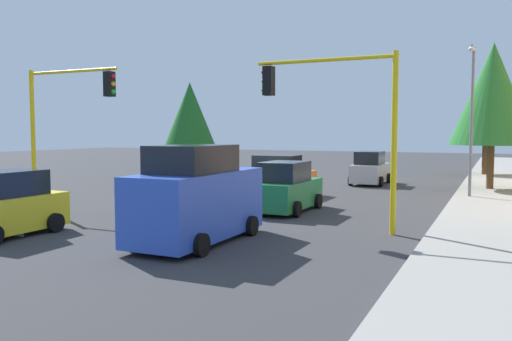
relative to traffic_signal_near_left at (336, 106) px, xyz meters
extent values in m
plane|color=#353538|center=(-6.00, -5.68, -3.94)|extent=(120.00, 120.00, 0.00)
cube|color=gray|center=(-11.00, 4.82, -3.87)|extent=(80.00, 4.00, 0.15)
cone|color=silver|center=(5.00, -8.68, -3.94)|extent=(0.01, 1.10, 1.10)
cylinder|color=yellow|center=(0.00, 1.82, -1.16)|extent=(0.18, 0.18, 5.56)
cylinder|color=yellow|center=(0.00, -0.43, 1.47)|extent=(0.12, 4.50, 0.12)
cube|color=black|center=(0.00, -2.32, 0.89)|extent=(0.36, 0.32, 0.96)
sphere|color=red|center=(0.00, -2.50, 1.19)|extent=(0.18, 0.18, 0.18)
sphere|color=yellow|center=(0.00, -2.50, 0.89)|extent=(0.18, 0.18, 0.18)
sphere|color=green|center=(0.00, -2.50, 0.59)|extent=(0.18, 0.18, 0.18)
cylinder|color=yellow|center=(0.00, -13.18, -1.08)|extent=(0.18, 0.18, 5.71)
cylinder|color=yellow|center=(0.00, -10.93, 1.62)|extent=(0.12, 4.50, 0.12)
cube|color=black|center=(0.00, -9.04, 1.04)|extent=(0.36, 0.32, 0.96)
sphere|color=red|center=(0.00, -8.86, 1.34)|extent=(0.18, 0.18, 0.18)
sphere|color=yellow|center=(0.00, -8.86, 1.04)|extent=(0.18, 0.18, 0.18)
sphere|color=green|center=(0.00, -8.86, 0.74)|extent=(0.18, 0.18, 0.18)
cylinder|color=slate|center=(-10.00, 3.52, -0.44)|extent=(0.14, 0.14, 7.00)
cylinder|color=slate|center=(-9.10, 3.52, 2.86)|extent=(1.80, 0.10, 0.10)
ellipsoid|color=silver|center=(-8.20, 3.52, 2.71)|extent=(0.56, 0.28, 0.20)
cylinder|color=brown|center=(-18.00, -16.68, -2.76)|extent=(0.36, 0.36, 2.36)
cone|color=#1E6023|center=(-18.00, -16.68, 0.59)|extent=(3.78, 3.78, 4.73)
cylinder|color=brown|center=(-14.00, 4.32, -2.61)|extent=(0.36, 0.36, 2.66)
cone|color=#28752D|center=(-14.00, 4.32, 1.17)|extent=(4.25, 4.25, 5.31)
cylinder|color=brown|center=(-24.00, 3.82, -2.73)|extent=(0.36, 0.36, 2.42)
cone|color=#28752D|center=(-24.00, 3.82, 0.69)|extent=(3.86, 3.86, 4.83)
cube|color=blue|center=(3.41, -3.05, -2.85)|extent=(4.80, 1.90, 1.85)
cube|color=black|center=(3.65, -3.05, -1.55)|extent=(2.50, 1.67, 0.76)
cylinder|color=black|center=(1.93, -4.06, -3.64)|extent=(0.60, 0.20, 0.60)
cylinder|color=black|center=(1.93, -2.04, -3.64)|extent=(0.60, 0.20, 0.60)
cylinder|color=black|center=(4.90, -4.06, -3.64)|extent=(0.60, 0.20, 0.60)
cylinder|color=black|center=(4.90, -2.04, -3.64)|extent=(0.60, 0.20, 0.60)
cube|color=orange|center=(-8.00, -5.54, -3.25)|extent=(1.78, 4.03, 1.05)
cube|color=black|center=(-8.00, -5.34, -2.35)|extent=(1.57, 2.09, 0.76)
cylinder|color=black|center=(-7.05, -6.79, -3.64)|extent=(0.20, 0.60, 0.60)
cylinder|color=black|center=(-8.95, -6.79, -3.64)|extent=(0.20, 0.60, 0.60)
cylinder|color=black|center=(-7.05, -4.29, -3.64)|extent=(0.20, 0.60, 0.60)
cylinder|color=black|center=(-8.95, -4.29, -3.64)|extent=(0.20, 0.60, 0.60)
cube|color=yellow|center=(5.17, -8.75, -3.25)|extent=(3.62, 1.69, 1.05)
cube|color=black|center=(4.99, -8.75, -2.35)|extent=(1.88, 1.48, 0.76)
cylinder|color=black|center=(4.05, -7.84, -3.64)|extent=(0.60, 0.20, 0.60)
cylinder|color=black|center=(4.05, -9.65, -3.64)|extent=(0.60, 0.20, 0.60)
cube|color=white|center=(-3.42, -8.23, -3.25)|extent=(3.94, 1.64, 1.05)
cube|color=black|center=(-3.62, -8.23, -2.35)|extent=(2.05, 1.44, 0.76)
cylinder|color=black|center=(-2.20, -7.35, -3.64)|extent=(0.60, 0.20, 0.60)
cylinder|color=black|center=(-2.20, -9.11, -3.64)|extent=(0.60, 0.20, 0.60)
cylinder|color=black|center=(-4.64, -7.35, -3.64)|extent=(0.60, 0.20, 0.60)
cylinder|color=black|center=(-4.64, -9.11, -3.64)|extent=(0.60, 0.20, 0.60)
cube|color=#B2B5BA|center=(-15.04, -2.24, -3.25)|extent=(3.73, 1.64, 1.05)
cube|color=black|center=(-14.85, -2.24, -2.35)|extent=(1.94, 1.44, 0.76)
cylinder|color=black|center=(-16.20, -3.12, -3.64)|extent=(0.60, 0.20, 0.60)
cylinder|color=black|center=(-16.20, -1.36, -3.64)|extent=(0.60, 0.20, 0.60)
cylinder|color=black|center=(-13.89, -3.12, -3.64)|extent=(0.60, 0.20, 0.60)
cylinder|color=black|center=(-13.89, -1.36, -3.64)|extent=(0.60, 0.20, 0.60)
cube|color=#1E7238|center=(-3.07, -2.89, -3.25)|extent=(4.01, 1.71, 1.05)
cube|color=black|center=(-2.87, -2.89, -2.35)|extent=(2.09, 1.50, 0.76)
cylinder|color=black|center=(-4.31, -3.80, -3.64)|extent=(0.60, 0.20, 0.60)
cylinder|color=black|center=(-4.31, -1.98, -3.64)|extent=(0.60, 0.20, 0.60)
cylinder|color=black|center=(-1.83, -3.80, -3.64)|extent=(0.60, 0.20, 0.60)
cylinder|color=black|center=(-1.83, -1.98, -3.64)|extent=(0.60, 0.20, 0.60)
camera|label=1|loc=(16.12, 4.70, -0.79)|focal=36.76mm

